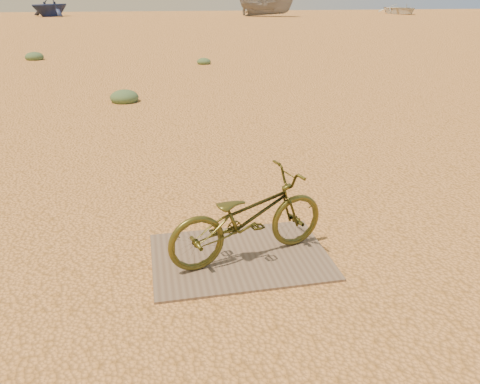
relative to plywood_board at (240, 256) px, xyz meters
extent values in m
plane|color=#E79C55|center=(-0.56, 0.19, -0.01)|extent=(120.00, 120.00, 0.00)
cube|color=#6E5C4C|center=(0.00, 0.00, 0.00)|extent=(1.55, 1.09, 0.02)
imported|color=#494719|center=(0.07, -0.02, 0.40)|extent=(1.55, 0.87, 0.77)
imported|color=navy|center=(-9.08, 48.02, 1.10)|extent=(5.48, 5.56, 2.22)
imported|color=slate|center=(11.63, 43.91, 1.08)|extent=(5.95, 4.53, 2.17)
imported|color=beige|center=(27.28, 46.30, 0.51)|extent=(3.76, 5.13, 1.03)
ellipsoid|color=#536D46|center=(-1.15, 6.83, -0.01)|extent=(0.60, 0.60, 0.33)
ellipsoid|color=#536D46|center=(1.28, 12.24, -0.01)|extent=(0.46, 0.46, 0.25)
ellipsoid|color=#536D46|center=(-4.40, 14.48, -0.01)|extent=(0.62, 0.62, 0.34)
camera|label=1|loc=(-0.72, -3.53, 2.17)|focal=35.00mm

